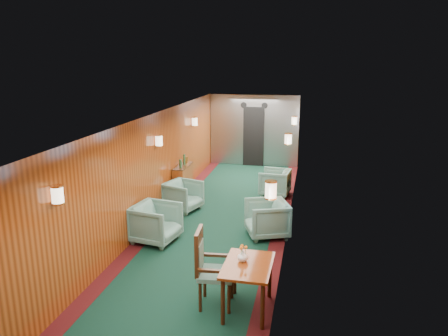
# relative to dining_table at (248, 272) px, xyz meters

# --- Properties ---
(room) EXTENTS (12.00, 12.10, 2.40)m
(room) POSITION_rel_dining_table_xyz_m (-1.12, 2.90, 1.02)
(room) COLOR black
(room) RESTS_ON ground
(bulkhead) EXTENTS (2.98, 0.17, 2.39)m
(bulkhead) POSITION_rel_dining_table_xyz_m (-1.12, 8.81, 0.57)
(bulkhead) COLOR #A4A7AB
(bulkhead) RESTS_ON ground
(windows_right) EXTENTS (0.02, 8.60, 0.80)m
(windows_right) POSITION_rel_dining_table_xyz_m (0.37, 3.15, 0.83)
(windows_right) COLOR silver
(windows_right) RESTS_ON ground
(wall_sconces) EXTENTS (2.97, 7.97, 0.25)m
(wall_sconces) POSITION_rel_dining_table_xyz_m (-1.12, 3.47, 1.17)
(wall_sconces) COLOR beige
(wall_sconces) RESTS_ON ground
(dining_table) EXTENTS (0.70, 0.99, 0.73)m
(dining_table) POSITION_rel_dining_table_xyz_m (0.00, 0.00, 0.00)
(dining_table) COLOR #823711
(dining_table) RESTS_ON ground
(side_chair) EXTENTS (0.57, 0.60, 1.19)m
(side_chair) POSITION_rel_dining_table_xyz_m (-0.59, 0.04, 0.03)
(side_chair) COLOR #225049
(side_chair) RESTS_ON ground
(credenza) EXTENTS (0.30, 0.96, 1.14)m
(credenza) POSITION_rel_dining_table_xyz_m (-2.46, 4.94, -0.17)
(credenza) COLOR #823711
(credenza) RESTS_ON ground
(flower_vase) EXTENTS (0.18, 0.18, 0.17)m
(flower_vase) POSITION_rel_dining_table_xyz_m (-0.09, 0.08, 0.20)
(flower_vase) COLOR silver
(flower_vase) RESTS_ON dining_table
(armchair_left_near) EXTENTS (0.99, 0.97, 0.78)m
(armchair_left_near) POSITION_rel_dining_table_xyz_m (-2.16, 2.07, -0.23)
(armchair_left_near) COLOR #225049
(armchair_left_near) RESTS_ON ground
(armchair_left_far) EXTENTS (0.98, 0.97, 0.71)m
(armchair_left_far) POSITION_rel_dining_table_xyz_m (-2.17, 3.97, -0.26)
(armchair_left_far) COLOR #225049
(armchair_left_far) RESTS_ON ground
(armchair_right_near) EXTENTS (1.05, 1.04, 0.75)m
(armchair_right_near) POSITION_rel_dining_table_xyz_m (-0.02, 2.79, -0.24)
(armchair_right_near) COLOR #225049
(armchair_right_near) RESTS_ON ground
(armchair_right_far) EXTENTS (0.85, 0.83, 0.70)m
(armchair_right_far) POSITION_rel_dining_table_xyz_m (-0.11, 5.58, -0.26)
(armchair_right_far) COLOR #225049
(armchair_right_far) RESTS_ON ground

